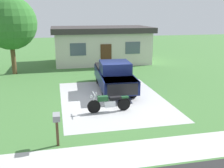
# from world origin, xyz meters

# --- Properties ---
(ground_plane) EXTENTS (80.00, 80.00, 0.00)m
(ground_plane) POSITION_xyz_m (0.00, 0.00, 0.00)
(ground_plane) COLOR #437539
(driveway_pad) EXTENTS (5.88, 8.20, 0.01)m
(driveway_pad) POSITION_xyz_m (0.00, 0.00, 0.00)
(driveway_pad) COLOR #B4B4B4
(driveway_pad) RESTS_ON ground
(sidewalk_strip) EXTENTS (36.00, 1.80, 0.01)m
(sidewalk_strip) POSITION_xyz_m (0.00, -6.00, 0.00)
(sidewalk_strip) COLOR beige
(sidewalk_strip) RESTS_ON ground
(motorcycle) EXTENTS (2.21, 0.70, 1.09)m
(motorcycle) POSITION_xyz_m (-0.61, -1.85, 0.47)
(motorcycle) COLOR black
(motorcycle) RESTS_ON ground
(pickup_truck) EXTENTS (2.29, 5.72, 1.90)m
(pickup_truck) POSITION_xyz_m (0.52, 1.97, 0.95)
(pickup_truck) COLOR black
(pickup_truck) RESTS_ON ground
(mailbox) EXTENTS (0.26, 0.48, 1.26)m
(mailbox) POSITION_xyz_m (-3.18, -4.85, 0.98)
(mailbox) COLOR #4C3823
(mailbox) RESTS_ON ground
(shade_tree) EXTENTS (4.16, 4.16, 6.15)m
(shade_tree) POSITION_xyz_m (-6.44, 7.99, 4.05)
(shade_tree) COLOR brown
(shade_tree) RESTS_ON ground
(neighbor_house) EXTENTS (9.60, 5.60, 3.50)m
(neighbor_house) POSITION_xyz_m (1.39, 11.57, 1.79)
(neighbor_house) COLOR beige
(neighbor_house) RESTS_ON ground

